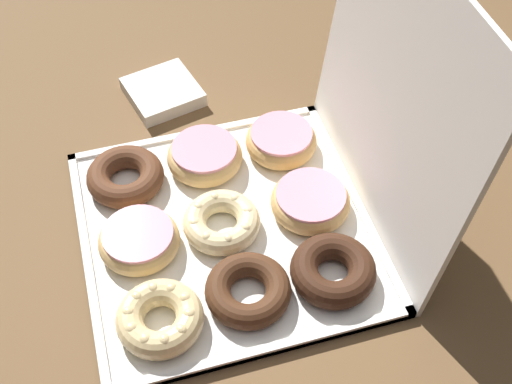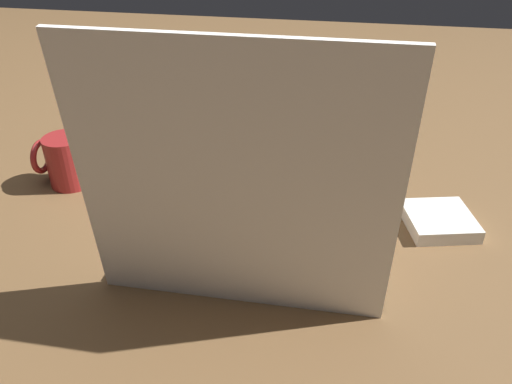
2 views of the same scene
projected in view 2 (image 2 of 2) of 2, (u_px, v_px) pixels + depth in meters
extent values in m
plane|color=brown|center=(262.00, 219.00, 0.94)|extent=(3.00, 3.00, 0.00)
cube|color=white|center=(262.00, 217.00, 0.93)|extent=(0.41, 0.41, 0.01)
cube|color=white|center=(278.00, 164.00, 1.10)|extent=(0.41, 0.01, 0.01)
cube|color=white|center=(241.00, 290.00, 0.76)|extent=(0.41, 0.01, 0.01)
cube|color=white|center=(374.00, 227.00, 0.90)|extent=(0.01, 0.41, 0.01)
cube|color=white|center=(157.00, 205.00, 0.96)|extent=(0.01, 0.41, 0.01)
cube|color=white|center=(234.00, 191.00, 0.64)|extent=(0.41, 0.05, 0.40)
torus|color=#59331E|center=(335.00, 178.00, 1.01)|extent=(0.12, 0.12, 0.04)
torus|color=#E5B770|center=(273.00, 173.00, 1.03)|extent=(0.11, 0.11, 0.03)
cylinder|color=pink|center=(273.00, 166.00, 1.02)|extent=(0.10, 0.10, 0.01)
torus|color=#EACC8C|center=(209.00, 168.00, 1.04)|extent=(0.11, 0.11, 0.04)
sphere|color=#EACC8C|center=(191.00, 162.00, 1.04)|extent=(0.02, 0.02, 0.02)
sphere|color=#EACC8C|center=(191.00, 168.00, 1.02)|extent=(0.02, 0.02, 0.02)
sphere|color=#EACC8C|center=(198.00, 172.00, 1.01)|extent=(0.02, 0.02, 0.02)
sphere|color=#EACC8C|center=(210.00, 173.00, 1.00)|extent=(0.02, 0.02, 0.02)
sphere|color=#EACC8C|center=(221.00, 170.00, 1.01)|extent=(0.02, 0.02, 0.02)
sphere|color=#EACC8C|center=(228.00, 165.00, 1.03)|extent=(0.02, 0.02, 0.02)
sphere|color=#EACC8C|center=(227.00, 160.00, 1.05)|extent=(0.02, 0.02, 0.02)
sphere|color=#EACC8C|center=(219.00, 156.00, 1.06)|extent=(0.02, 0.02, 0.02)
sphere|color=#EACC8C|center=(208.00, 155.00, 1.07)|extent=(0.02, 0.02, 0.02)
sphere|color=#EACC8C|center=(197.00, 157.00, 1.06)|extent=(0.02, 0.02, 0.02)
torus|color=#E5B770|center=(335.00, 214.00, 0.90)|extent=(0.12, 0.12, 0.04)
cylinder|color=pink|center=(336.00, 206.00, 0.89)|extent=(0.10, 0.10, 0.01)
torus|color=beige|center=(263.00, 205.00, 0.93)|extent=(0.11, 0.11, 0.03)
sphere|color=beige|center=(242.00, 199.00, 0.93)|extent=(0.02, 0.02, 0.02)
sphere|color=beige|center=(245.00, 207.00, 0.90)|extent=(0.02, 0.02, 0.02)
sphere|color=beige|center=(259.00, 212.00, 0.89)|extent=(0.02, 0.02, 0.02)
sphere|color=beige|center=(276.00, 210.00, 0.89)|extent=(0.02, 0.02, 0.02)
sphere|color=beige|center=(284.00, 203.00, 0.92)|extent=(0.02, 0.02, 0.02)
sphere|color=beige|center=(280.00, 194.00, 0.94)|extent=(0.02, 0.02, 0.02)
sphere|color=beige|center=(266.00, 189.00, 0.95)|extent=(0.02, 0.02, 0.02)
sphere|color=beige|center=(251.00, 191.00, 0.95)|extent=(0.02, 0.02, 0.02)
torus|color=#472816|center=(197.00, 202.00, 0.94)|extent=(0.12, 0.12, 0.03)
torus|color=tan|center=(331.00, 257.00, 0.80)|extent=(0.11, 0.11, 0.04)
cylinder|color=pink|center=(332.00, 248.00, 0.79)|extent=(0.10, 0.10, 0.01)
torus|color=tan|center=(247.00, 250.00, 0.81)|extent=(0.12, 0.12, 0.03)
cylinder|color=pink|center=(247.00, 242.00, 0.81)|extent=(0.10, 0.10, 0.01)
torus|color=#381E11|center=(177.00, 238.00, 0.84)|extent=(0.12, 0.12, 0.04)
cylinder|color=maroon|center=(68.00, 161.00, 1.02)|extent=(0.08, 0.08, 0.10)
cylinder|color=black|center=(63.00, 140.00, 0.99)|extent=(0.07, 0.07, 0.01)
torus|color=maroon|center=(42.00, 156.00, 1.02)|extent=(0.01, 0.07, 0.07)
cube|color=white|center=(439.00, 221.00, 0.91)|extent=(0.14, 0.14, 0.02)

